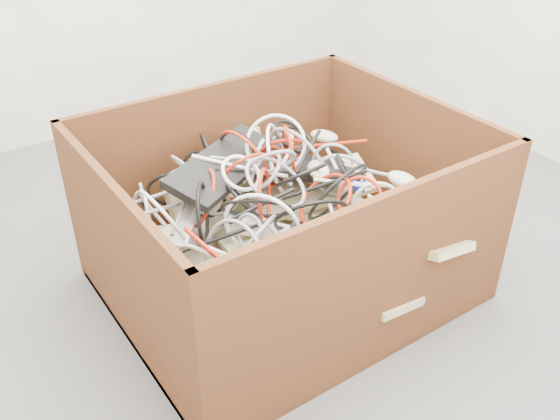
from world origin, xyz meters
TOP-DOWN VIEW (x-y plane):
  - ground at (0.00, 0.00)m, footprint 3.00×3.00m
  - cardboard_box at (-0.11, -0.11)m, footprint 1.12×0.93m
  - keyboard_pile at (-0.10, -0.10)m, footprint 0.87×0.93m
  - mice_scatter at (-0.12, -0.12)m, footprint 0.98×0.73m
  - power_strip_left at (-0.39, -0.03)m, footprint 0.23×0.25m
  - power_strip_right at (-0.22, -0.24)m, footprint 0.24×0.23m
  - vga_plug at (0.13, -0.21)m, footprint 0.06×0.06m
  - cable_tangle at (-0.18, -0.10)m, footprint 0.95×0.80m

SIDE VIEW (x-z plane):
  - ground at x=0.00m, z-range 0.00..0.00m
  - cardboard_box at x=-0.11m, z-range -0.15..0.46m
  - keyboard_pile at x=-0.10m, z-range 0.09..0.48m
  - power_strip_right at x=-0.22m, z-range 0.30..0.39m
  - mice_scatter at x=-0.12m, z-range 0.25..0.46m
  - power_strip_left at x=-0.39m, z-range 0.30..0.41m
  - vga_plug at x=0.13m, z-range 0.36..0.39m
  - cable_tangle at x=-0.18m, z-range 0.21..0.60m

